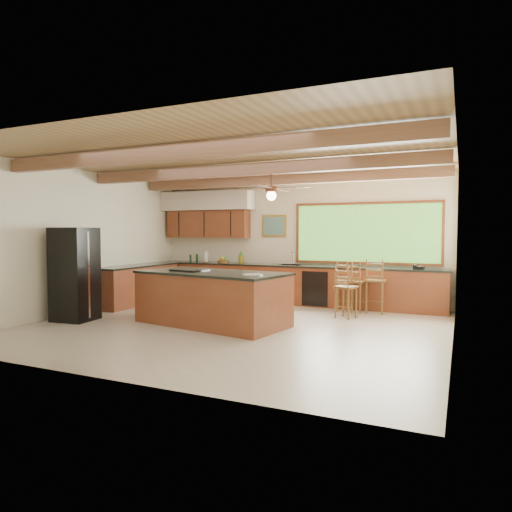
% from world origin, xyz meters
% --- Properties ---
extents(ground, '(7.20, 7.20, 0.00)m').
position_xyz_m(ground, '(0.00, 0.00, 0.00)').
color(ground, beige).
rests_on(ground, ground).
extents(room_shell, '(7.27, 6.54, 3.02)m').
position_xyz_m(room_shell, '(-0.17, 0.65, 2.21)').
color(room_shell, white).
rests_on(room_shell, ground).
extents(counter_run, '(7.12, 3.10, 1.25)m').
position_xyz_m(counter_run, '(-0.82, 2.52, 0.46)').
color(counter_run, brown).
rests_on(counter_run, ground).
extents(island, '(2.97, 1.77, 0.99)m').
position_xyz_m(island, '(-0.47, -0.00, 0.49)').
color(island, brown).
rests_on(island, ground).
extents(refrigerator, '(0.76, 0.74, 1.78)m').
position_xyz_m(refrigerator, '(-3.05, -0.76, 0.89)').
color(refrigerator, black).
rests_on(refrigerator, ground).
extents(bar_stool_a, '(0.46, 0.46, 1.02)m').
position_xyz_m(bar_stool_a, '(1.64, 1.55, 0.61)').
color(bar_stool_a, brown).
rests_on(bar_stool_a, ground).
extents(bar_stool_b, '(0.47, 0.47, 1.06)m').
position_xyz_m(bar_stool_b, '(1.68, 2.39, 0.63)').
color(bar_stool_b, brown).
rests_on(bar_stool_b, ground).
extents(bar_stool_c, '(0.43, 0.43, 1.08)m').
position_xyz_m(bar_stool_c, '(1.44, 2.32, 0.64)').
color(bar_stool_c, brown).
rests_on(bar_stool_c, ground).
extents(bar_stool_d, '(0.41, 0.41, 1.14)m').
position_xyz_m(bar_stool_d, '(2.06, 2.39, 0.67)').
color(bar_stool_d, brown).
rests_on(bar_stool_d, ground).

